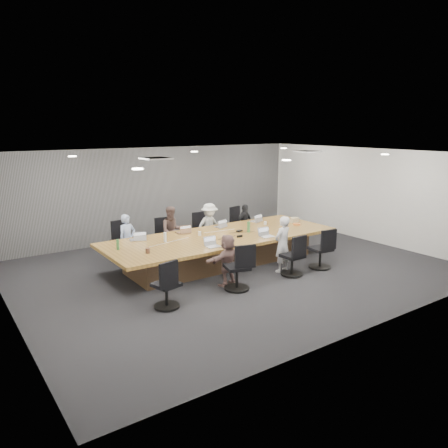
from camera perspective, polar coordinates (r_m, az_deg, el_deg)
floor at (r=10.84m, az=1.21°, el=-5.80°), size 10.00×8.00×0.00m
ceiling at (r=10.30m, az=1.28°, el=9.13°), size 10.00×8.00×0.00m
wall_back at (r=13.88m, az=-8.51°, el=4.10°), size 10.00×0.00×2.80m
wall_front at (r=7.70m, az=19.00°, el=-3.38°), size 10.00×0.00×2.80m
wall_left at (r=8.63m, az=-26.76°, el=-2.36°), size 0.00×8.00×2.80m
wall_right at (r=13.97m, az=18.13°, el=3.67°), size 0.00×8.00×2.80m
curtain at (r=13.80m, az=-8.36°, el=4.06°), size 9.80×0.04×2.80m
conference_table at (r=11.12m, az=-0.29°, el=-3.17°), size 6.00×2.20×0.74m
chair_0 at (r=11.68m, az=-13.11°, el=-2.60°), size 0.63×0.63×0.85m
chair_1 at (r=12.20m, az=-7.51°, el=-2.04°), size 0.55×0.55×0.72m
chair_2 at (r=12.76m, az=-2.75°, el=-1.21°), size 0.54×0.54×0.75m
chair_3 at (r=13.44m, az=1.77°, el=-0.38°), size 0.65×0.65×0.80m
chair_4 at (r=8.54m, az=-7.54°, el=-8.34°), size 0.63×0.63×0.78m
chair_5 at (r=9.36m, az=1.69°, el=-6.11°), size 0.71×0.71×0.85m
chair_6 at (r=10.36m, az=8.89°, el=-4.55°), size 0.55×0.55×0.79m
chair_7 at (r=11.00m, az=12.47°, el=-3.59°), size 0.62×0.62×0.83m
person_0 at (r=11.31m, az=-12.50°, el=-1.96°), size 0.51×0.38×1.28m
laptop_0 at (r=10.79m, az=-11.41°, el=-2.00°), size 0.35×0.28×0.02m
person_1 at (r=11.82m, az=-6.77°, el=-0.94°), size 0.76×0.66×1.34m
laptop_1 at (r=11.33m, az=-5.48°, el=-1.10°), size 0.33×0.24×0.02m
person_2 at (r=12.41m, az=-1.91°, el=-0.28°), size 0.85×0.50×1.31m
laptop_2 at (r=11.94m, az=-0.48°, el=-0.33°), size 0.37×0.29×0.02m
person_3 at (r=13.13m, az=2.68°, el=0.09°), size 0.73×0.44×1.16m
laptop_3 at (r=12.67m, az=4.19°, el=0.40°), size 0.38×0.30×0.02m
person_5 at (r=9.58m, az=0.46°, el=-4.70°), size 1.11×0.55×1.15m
laptop_5 at (r=9.97m, az=-1.36°, el=-2.97°), size 0.32×0.22×0.02m
person_6 at (r=10.52m, az=7.64°, el=-2.63°), size 0.54×0.40×1.36m
laptop_6 at (r=10.90m, az=5.71°, el=-1.66°), size 0.33×0.23×0.02m
bottle_green_left at (r=10.01m, az=-13.71°, el=-2.62°), size 0.07×0.07×0.24m
bottle_green_right at (r=11.33m, az=3.23°, el=-0.39°), size 0.10×0.10×0.28m
bottle_clear at (r=10.47m, az=-7.70°, el=-1.71°), size 0.08×0.08×0.23m
cup_white_far at (r=11.02m, az=-3.20°, el=-1.24°), size 0.10×0.10×0.10m
cup_white_near at (r=12.25m, az=5.41°, el=0.12°), size 0.08×0.08×0.09m
mug_brown at (r=9.62m, az=-9.94°, el=-3.45°), size 0.11×0.11×0.11m
mic_left at (r=10.64m, az=-1.93°, el=-1.94°), size 0.16×0.13×0.03m
mic_right at (r=11.43m, az=2.01°, el=-0.90°), size 0.19×0.16×0.03m
stapler at (r=10.83m, az=2.06°, el=-1.60°), size 0.15×0.04×0.06m
canvas_bag at (r=12.66m, az=9.16°, el=0.53°), size 0.27×0.18×0.13m
snack_packet at (r=12.35m, az=9.49°, el=-0.01°), size 0.23×0.23×0.04m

